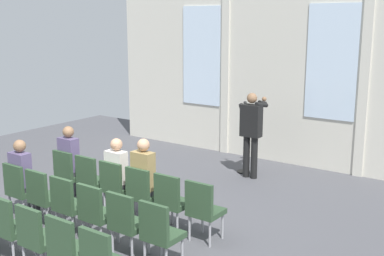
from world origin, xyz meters
name	(u,v)px	position (x,y,z in m)	size (l,w,h in m)	color
ground_plane	(89,238)	(0.00, 0.00, 0.00)	(14.13, 14.13, 0.00)	#4C4C51
rear_partition	(263,78)	(0.02, 5.43, 1.91)	(8.22, 0.14, 3.76)	beige
speaker	(251,129)	(0.54, 3.99, 1.03)	(0.51, 0.69, 1.77)	black
mic_stand	(244,157)	(0.26, 4.21, 0.34)	(0.28, 0.28, 1.55)	black
chair_r0_c0	(68,172)	(-1.46, 0.89, 0.53)	(0.46, 0.44, 0.94)	#99999E
audience_r0_c0	(71,159)	(-1.46, 0.97, 0.76)	(0.36, 0.39, 1.37)	#2D2D33
chair_r0_c1	(91,178)	(-0.88, 0.89, 0.53)	(0.46, 0.44, 0.94)	#99999E
chair_r0_c2	(116,185)	(-0.29, 0.89, 0.53)	(0.46, 0.44, 0.94)	#99999E
audience_r0_c2	(119,172)	(-0.29, 0.97, 0.73)	(0.36, 0.39, 1.31)	#2D2D33
chair_r0_c3	(142,191)	(0.29, 0.89, 0.53)	(0.46, 0.44, 0.94)	#99999E
audience_r0_c3	(145,176)	(0.29, 0.97, 0.77)	(0.36, 0.39, 1.39)	#2D2D33
chair_r0_c4	(171,199)	(0.88, 0.89, 0.53)	(0.46, 0.44, 0.94)	#99999E
chair_r0_c5	(203,207)	(1.46, 0.89, 0.53)	(0.46, 0.44, 0.94)	#99999E
chair_r1_c0	(20,187)	(-1.46, -0.11, 0.53)	(0.46, 0.44, 0.94)	#99999E
audience_r1_c0	(24,174)	(-1.46, -0.03, 0.73)	(0.36, 0.39, 1.32)	#2D2D33
chair_r1_c1	(43,195)	(-0.88, -0.11, 0.53)	(0.46, 0.44, 0.94)	#99999E
chair_r1_c2	(68,202)	(-0.29, -0.11, 0.53)	(0.46, 0.44, 0.94)	#99999E
chair_r1_c3	(96,211)	(0.29, -0.11, 0.53)	(0.46, 0.44, 0.94)	#99999E
chair_r1_c4	(126,220)	(0.88, -0.11, 0.53)	(0.46, 0.44, 0.94)	#99999E
chair_r1_c5	(159,231)	(1.46, -0.11, 0.53)	(0.46, 0.44, 0.94)	#99999E
chair_r2_c2	(9,225)	(-0.29, -1.12, 0.53)	(0.46, 0.44, 0.94)	#99999E
chair_r2_c3	(37,235)	(0.29, -1.12, 0.53)	(0.46, 0.44, 0.94)	#99999E
chair_r2_c4	(68,248)	(0.88, -1.12, 0.53)	(0.46, 0.44, 0.94)	#99999E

